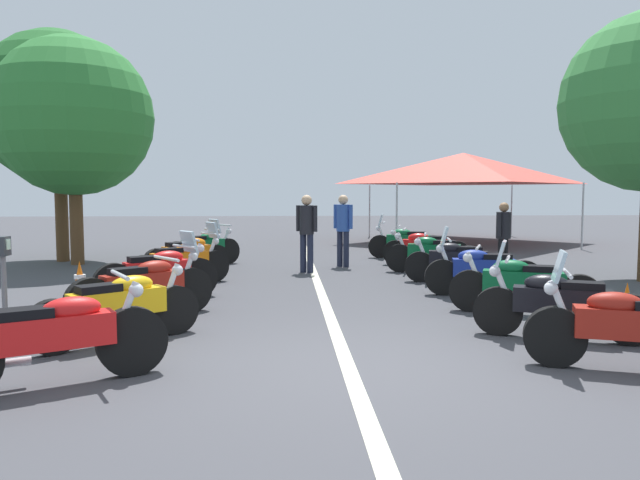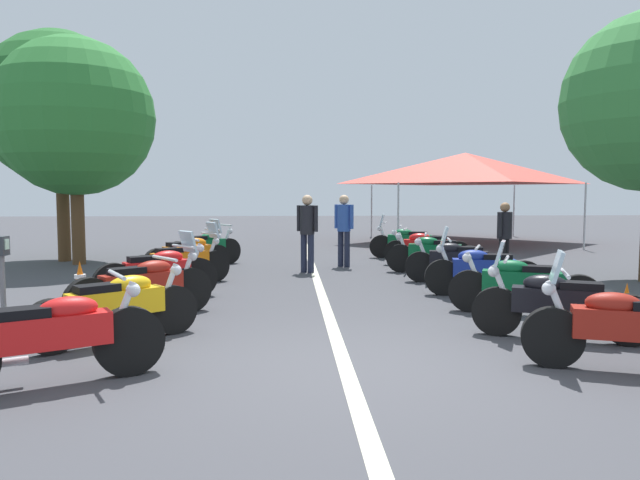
% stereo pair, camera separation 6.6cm
% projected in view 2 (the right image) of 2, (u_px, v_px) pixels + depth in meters
% --- Properties ---
extents(ground_plane, '(80.00, 80.00, 0.00)m').
position_uv_depth(ground_plane, '(345.00, 368.00, 6.10)').
color(ground_plane, '#424247').
extents(lane_centre_stripe, '(20.81, 0.16, 0.01)m').
position_uv_depth(lane_centre_stripe, '(320.00, 291.00, 10.85)').
color(lane_centre_stripe, beige).
rests_on(lane_centre_stripe, ground_plane).
extents(motorcycle_left_row_0, '(1.13, 1.93, 1.02)m').
position_uv_depth(motorcycle_left_row_0, '(51.00, 337.00, 5.46)').
color(motorcycle_left_row_0, black).
rests_on(motorcycle_left_row_0, ground_plane).
extents(motorcycle_left_row_1, '(1.39, 1.73, 0.99)m').
position_uv_depth(motorcycle_left_row_1, '(118.00, 306.00, 7.06)').
color(motorcycle_left_row_1, black).
rests_on(motorcycle_left_row_1, ground_plane).
extents(motorcycle_left_row_2, '(1.49, 1.79, 1.22)m').
position_uv_depth(motorcycle_left_row_2, '(144.00, 286.00, 8.42)').
color(motorcycle_left_row_2, black).
rests_on(motorcycle_left_row_2, ground_plane).
extents(motorcycle_left_row_3, '(1.16, 1.87, 1.02)m').
position_uv_depth(motorcycle_left_row_3, '(158.00, 273.00, 9.82)').
color(motorcycle_left_row_3, black).
rests_on(motorcycle_left_row_3, ground_plane).
extents(motorcycle_left_row_4, '(1.32, 1.78, 1.21)m').
position_uv_depth(motorcycle_left_row_4, '(182.00, 261.00, 11.50)').
color(motorcycle_left_row_4, black).
rests_on(motorcycle_left_row_4, ground_plane).
extents(motorcycle_left_row_5, '(1.37, 1.70, 1.20)m').
position_uv_depth(motorcycle_left_row_5, '(189.00, 254.00, 12.95)').
color(motorcycle_left_row_5, black).
rests_on(motorcycle_left_row_5, ground_plane).
extents(motorcycle_left_row_6, '(1.40, 1.67, 1.00)m').
position_uv_depth(motorcycle_left_row_6, '(205.00, 247.00, 14.49)').
color(motorcycle_left_row_6, black).
rests_on(motorcycle_left_row_6, ground_plane).
extents(motorcycle_right_row_0, '(0.95, 2.01, 1.20)m').
position_uv_depth(motorcycle_right_row_0, '(628.00, 327.00, 5.89)').
color(motorcycle_right_row_0, black).
rests_on(motorcycle_right_row_0, ground_plane).
extents(motorcycle_right_row_1, '(1.04, 1.97, 1.19)m').
position_uv_depth(motorcycle_right_row_1, '(558.00, 303.00, 7.20)').
color(motorcycle_right_row_1, black).
rests_on(motorcycle_right_row_1, ground_plane).
extents(motorcycle_right_row_2, '(1.02, 2.04, 0.99)m').
position_uv_depth(motorcycle_right_row_2, '(522.00, 284.00, 8.69)').
color(motorcycle_right_row_2, black).
rests_on(motorcycle_right_row_2, ground_plane).
extents(motorcycle_right_row_3, '(0.77, 2.00, 1.20)m').
position_uv_depth(motorcycle_right_row_3, '(482.00, 270.00, 10.28)').
color(motorcycle_right_row_3, black).
rests_on(motorcycle_right_row_3, ground_plane).
extents(motorcycle_right_row_4, '(0.84, 2.07, 0.99)m').
position_uv_depth(motorcycle_right_row_4, '(457.00, 260.00, 11.78)').
color(motorcycle_right_row_4, black).
rests_on(motorcycle_right_row_4, ground_plane).
extents(motorcycle_right_row_5, '(0.90, 2.10, 1.00)m').
position_uv_depth(motorcycle_right_row_5, '(434.00, 253.00, 13.22)').
color(motorcycle_right_row_5, black).
rests_on(motorcycle_right_row_5, ground_plane).
extents(motorcycle_right_row_6, '(0.82, 2.10, 0.99)m').
position_uv_depth(motorcycle_right_row_6, '(426.00, 247.00, 14.59)').
color(motorcycle_right_row_6, black).
rests_on(motorcycle_right_row_6, ground_plane).
extents(motorcycle_right_row_7, '(0.86, 2.14, 1.20)m').
position_uv_depth(motorcycle_right_row_7, '(408.00, 242.00, 16.16)').
color(motorcycle_right_row_7, black).
rests_on(motorcycle_right_row_7, ground_plane).
extents(parking_meter, '(0.18, 0.13, 1.29)m').
position_uv_depth(parking_meter, '(2.00, 271.00, 6.81)').
color(parking_meter, slate).
rests_on(parking_meter, ground_plane).
extents(traffic_cone_0, '(0.36, 0.36, 0.61)m').
position_uv_depth(traffic_cone_0, '(626.00, 307.00, 7.79)').
color(traffic_cone_0, orange).
rests_on(traffic_cone_0, ground_plane).
extents(traffic_cone_1, '(0.36, 0.36, 0.61)m').
position_uv_depth(traffic_cone_1, '(80.00, 279.00, 10.32)').
color(traffic_cone_1, orange).
rests_on(traffic_cone_1, ground_plane).
extents(bystander_0, '(0.40, 0.41, 1.57)m').
position_uv_depth(bystander_0, '(504.00, 232.00, 13.09)').
color(bystander_0, black).
rests_on(bystander_0, ground_plane).
extents(bystander_1, '(0.32, 0.47, 1.74)m').
position_uv_depth(bystander_1, '(307.00, 227.00, 13.29)').
color(bystander_1, '#1E2338').
rests_on(bystander_1, ground_plane).
extents(bystander_3, '(0.36, 0.44, 1.73)m').
position_uv_depth(bystander_3, '(344.00, 225.00, 14.34)').
color(bystander_3, '#1E2338').
rests_on(bystander_3, ground_plane).
extents(roadside_tree_0, '(3.94, 3.94, 5.90)m').
position_uv_depth(roadside_tree_0, '(60.00, 109.00, 15.30)').
color(roadside_tree_0, brown).
rests_on(roadside_tree_0, ground_plane).
extents(roadside_tree_1, '(3.87, 3.87, 5.58)m').
position_uv_depth(roadside_tree_1, '(75.00, 117.00, 14.62)').
color(roadside_tree_1, brown).
rests_on(roadside_tree_1, ground_plane).
extents(event_tent, '(6.52, 6.52, 3.20)m').
position_uv_depth(event_tent, '(465.00, 168.00, 21.20)').
color(event_tent, '#E54C3F').
rests_on(event_tent, ground_plane).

